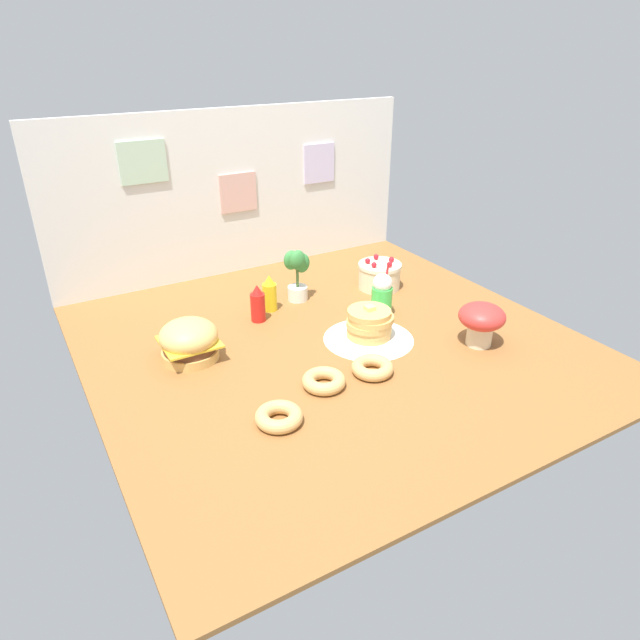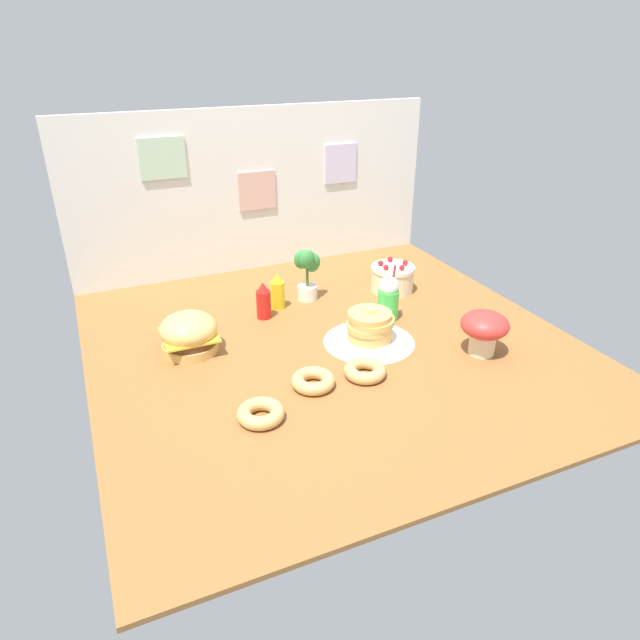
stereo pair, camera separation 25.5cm
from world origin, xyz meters
name	(u,v)px [view 2 (the right image)]	position (x,y,z in m)	size (l,w,h in m)	color
ground_plane	(332,345)	(0.00, 0.00, -0.01)	(2.11, 2.11, 0.02)	brown
back_wall	(256,190)	(0.00, 1.05, 0.46)	(2.11, 0.04, 0.92)	silver
doily_mat	(369,341)	(0.16, -0.06, 0.00)	(0.42, 0.42, 0.00)	white
burger	(189,334)	(-0.61, 0.19, 0.09)	(0.25, 0.25, 0.18)	#DBA859
pancake_stack	(370,329)	(0.16, -0.06, 0.07)	(0.32, 0.32, 0.17)	white
layer_cake	(392,278)	(0.55, 0.41, 0.07)	(0.24, 0.24, 0.17)	beige
ketchup_bottle	(264,301)	(-0.20, 0.37, 0.09)	(0.07, 0.07, 0.19)	red
mustard_bottle	(278,292)	(-0.10, 0.45, 0.09)	(0.07, 0.07, 0.19)	yellow
cream_soda_cup	(388,298)	(0.35, 0.12, 0.11)	(0.10, 0.10, 0.28)	green
donut_pink_glaze	(261,413)	(-0.48, -0.41, 0.03)	(0.18, 0.18, 0.05)	tan
donut_chocolate	(313,380)	(-0.22, -0.29, 0.03)	(0.18, 0.18, 0.05)	tan
donut_vanilla	(365,370)	(0.01, -0.31, 0.03)	(0.18, 0.18, 0.05)	tan
potted_plant	(307,272)	(0.08, 0.49, 0.15)	(0.14, 0.11, 0.29)	white
mushroom_stool	(484,328)	(0.56, -0.35, 0.12)	(0.21, 0.21, 0.20)	beige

